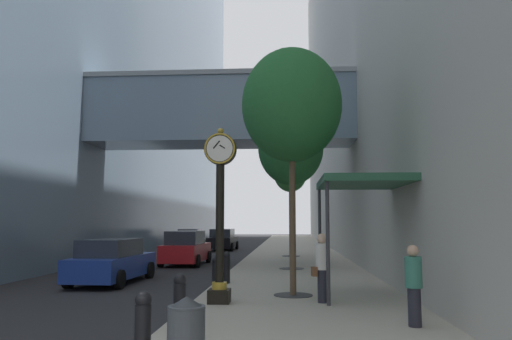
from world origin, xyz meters
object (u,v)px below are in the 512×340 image
street_tree_mid_far (290,174)px  pedestrian_by_clock (414,283)px  bollard_fifth (227,266)px  car_blue_mid (112,261)px  bollard_fourth (216,274)px  street_clock (220,205)px  pedestrian_walking (322,266)px  car_white_near (190,239)px  bollard_second (180,300)px  car_red_trailing (186,248)px  trash_bin (186,334)px  street_tree_near (292,106)px  bollard_nearest (143,327)px  car_black_far (223,240)px  street_tree_mid_near (291,148)px

street_tree_mid_far → pedestrian_by_clock: street_tree_mid_far is taller
bollard_fifth → car_blue_mid: (-4.30, 0.86, 0.08)m
bollard_fourth → street_clock: bearing=-78.7°
street_tree_mid_far → pedestrian_walking: street_tree_mid_far is taller
bollard_fourth → bollard_fifth: size_ratio=1.00×
car_white_near → bollard_second: bearing=-79.0°
street_tree_mid_far → car_red_trailing: street_tree_mid_far is taller
trash_bin → street_tree_near: bearing=78.2°
bollard_fourth → bollard_nearest: bearing=-90.0°
car_blue_mid → car_black_far: size_ratio=1.02×
bollard_fourth → car_blue_mid: car_blue_mid is taller
bollard_fifth → car_black_far: 21.74m
street_clock → bollard_second: (-0.33, -3.18, -1.94)m
bollard_nearest → street_tree_mid_near: 15.88m
street_clock → pedestrian_walking: (2.65, 0.23, -1.56)m
bollard_nearest → bollard_second: same height
car_black_far → pedestrian_by_clock: bearing=-74.8°
bollard_fifth → street_tree_near: street_tree_near is taller
car_white_near → street_tree_mid_near: bearing=-65.3°
street_tree_mid_near → car_blue_mid: street_tree_mid_near is taller
bollard_nearest → car_black_far: bearing=95.6°
pedestrian_by_clock → car_white_near: bearing=109.5°
street_tree_near → car_blue_mid: bearing=152.1°
street_tree_mid_near → bollard_fifth: bearing=-112.7°
bollard_nearest → car_white_near: (-5.88, 32.61, 0.09)m
car_blue_mid → street_tree_mid_near: bearing=34.4°
street_clock → car_black_far: bearing=97.5°
bollard_nearest → bollard_fourth: bearing=90.0°
car_red_trailing → car_white_near: bearing=100.5°
bollard_fifth → bollard_nearest: bearing=-90.0°
bollard_fifth → street_tree_mid_near: street_tree_mid_near is taller
street_clock → car_red_trailing: size_ratio=1.05×
street_clock → street_tree_mid_near: street_tree_mid_near is taller
street_clock → pedestrian_by_clock: (4.29, -2.57, -1.66)m
street_tree_near → pedestrian_by_clock: (2.38, -4.01, -4.63)m
bollard_nearest → street_tree_mid_far: bearing=84.4°
trash_bin → bollard_fourth: bearing=95.3°
car_black_far → street_tree_mid_far: bearing=-57.5°
car_white_near → street_tree_near: bearing=-72.4°
street_tree_near → street_tree_mid_far: (0.00, 15.88, -0.47)m
street_clock → car_white_near: size_ratio=1.00×
bollard_second → car_white_near: size_ratio=0.24×
pedestrian_walking → street_tree_mid_near: bearing=94.6°
pedestrian_by_clock → car_blue_mid: (-8.91, 7.47, -0.21)m
trash_bin → street_tree_mid_far: bearing=86.2°
car_black_far → car_red_trailing: (-0.15, -13.04, 0.04)m
bollard_second → car_red_trailing: (-3.19, 15.71, 0.14)m
bollard_fourth → car_black_far: size_ratio=0.23×
street_tree_mid_near → car_black_far: (-5.27, 16.19, -4.75)m
street_tree_near → car_red_trailing: (-5.42, 11.09, -4.78)m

